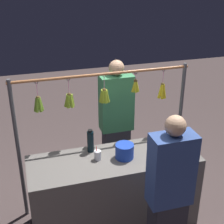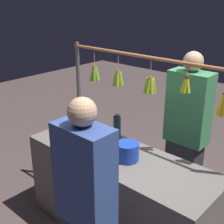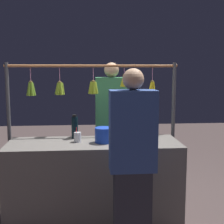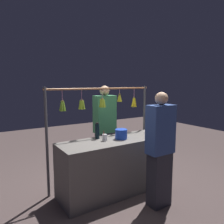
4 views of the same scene
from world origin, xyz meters
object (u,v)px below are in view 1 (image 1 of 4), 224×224
Objects in this scene: blue_bucket at (125,151)px; drink_cup at (98,155)px; vendor_person at (116,126)px; water_bottle at (90,141)px; customer_person at (169,198)px.

blue_bucket and drink_cup have the same top height.
water_bottle is at bearing 49.22° from vendor_person.
customer_person is at bearing 106.50° from blue_bucket.
water_bottle is 0.16× the size of customer_person.
drink_cup is at bearing -56.32° from customer_person.
vendor_person is 1.47m from customer_person.
water_bottle is 0.15× the size of vendor_person.
water_bottle is at bearing -79.14° from drink_cup.
customer_person is (-0.06, 1.47, -0.04)m from vendor_person.
drink_cup is 0.09× the size of vendor_person.
customer_person reaches higher than drink_cup.
water_bottle reaches higher than blue_bucket.
blue_bucket is at bearing 144.56° from water_bottle.
blue_bucket is 0.29m from drink_cup.
blue_bucket is at bearing -73.50° from customer_person.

